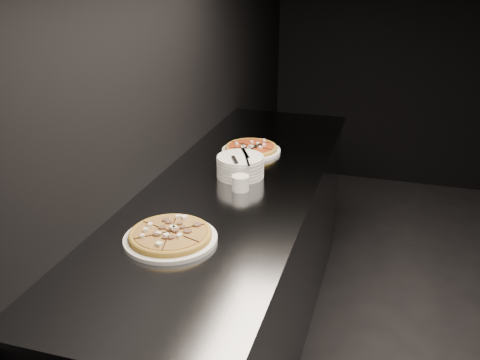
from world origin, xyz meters
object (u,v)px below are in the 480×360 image
(plate_stack, at_px, (240,166))
(counter, at_px, (235,269))
(pizza_tomato, at_px, (251,149))
(ramekin, at_px, (240,183))
(pizza_mushroom, at_px, (170,236))
(cutlery, at_px, (241,157))

(plate_stack, bearing_deg, counter, -90.59)
(pizza_tomato, xyz_separation_m, ramekin, (0.09, -0.49, 0.02))
(counter, relative_size, plate_stack, 11.19)
(plate_stack, xyz_separation_m, ramekin, (0.05, -0.16, -0.01))
(pizza_mushroom, relative_size, cutlery, 1.67)
(pizza_mushroom, relative_size, pizza_tomato, 1.14)
(pizza_mushroom, distance_m, plate_stack, 0.67)
(pizza_mushroom, distance_m, pizza_tomato, 1.00)
(pizza_tomato, relative_size, plate_stack, 1.54)
(counter, height_order, pizza_mushroom, pizza_mushroom)
(pizza_tomato, distance_m, plate_stack, 0.34)
(pizza_mushroom, xyz_separation_m, pizza_tomato, (0.03, 1.00, -0.00))
(counter, height_order, pizza_tomato, pizza_tomato)
(ramekin, bearing_deg, plate_stack, 106.78)
(pizza_mushroom, height_order, ramekin, ramekin)
(pizza_tomato, height_order, plate_stack, plate_stack)
(pizza_mushroom, relative_size, plate_stack, 1.76)
(counter, bearing_deg, ramekin, -55.23)
(counter, bearing_deg, pizza_tomato, 95.18)
(pizza_tomato, bearing_deg, counter, -84.82)
(plate_stack, height_order, cutlery, cutlery)
(plate_stack, xyz_separation_m, cutlery, (0.01, -0.02, 0.05))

